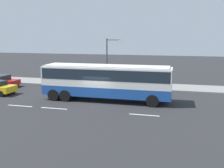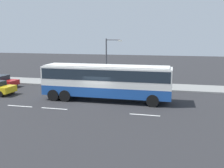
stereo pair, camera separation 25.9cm
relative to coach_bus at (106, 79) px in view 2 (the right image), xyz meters
The scene contains 6 objects.
ground_plane 2.41m from the coach_bus, 118.08° to the right, with size 120.00×120.00×0.00m, color #28282B.
sidewalk_curb 7.97m from the coach_bus, 94.08° to the left, with size 80.00×4.00×0.15m, color gray.
lane_centreline 4.29m from the coach_bus, 80.33° to the right, with size 40.06×0.16×0.01m.
coach_bus is the anchor object (origin of this frame).
pedestrian_near_curb 7.46m from the coach_bus, 87.48° to the left, with size 0.32×0.32×1.65m.
street_lamp 6.61m from the coach_bus, 102.26° to the left, with size 1.99×0.24×5.67m.
Camera 2 is at (6.64, -22.15, 6.16)m, focal length 41.14 mm.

